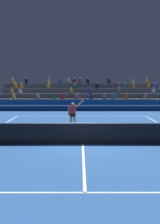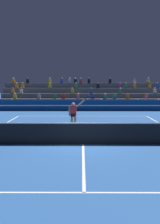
% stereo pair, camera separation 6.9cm
% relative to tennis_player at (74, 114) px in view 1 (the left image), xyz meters
% --- Properties ---
extents(ground_plane, '(120.00, 120.00, 0.00)m').
position_rel_tennis_player_xyz_m(ground_plane, '(0.55, -4.27, -0.98)').
color(ground_plane, '#285699').
extents(court_lines, '(11.10, 23.90, 0.01)m').
position_rel_tennis_player_xyz_m(court_lines, '(0.55, -4.27, -0.98)').
color(court_lines, white).
rests_on(court_lines, ground).
extents(tennis_net, '(12.00, 0.10, 1.10)m').
position_rel_tennis_player_xyz_m(tennis_net, '(0.55, -4.27, -0.44)').
color(tennis_net, black).
rests_on(tennis_net, ground).
extents(sponsor_banner_wall, '(18.00, 0.26, 1.10)m').
position_rel_tennis_player_xyz_m(sponsor_banner_wall, '(0.55, 12.32, -0.43)').
color(sponsor_banner_wall, navy).
rests_on(sponsor_banner_wall, ground).
extents(bleacher_stand, '(17.83, 4.75, 3.38)m').
position_rel_tennis_player_xyz_m(bleacher_stand, '(0.55, 16.12, 0.04)').
color(bleacher_stand, '#4C515B').
rests_on(bleacher_stand, ground).
extents(tennis_player, '(1.37, 0.37, 2.27)m').
position_rel_tennis_player_xyz_m(tennis_player, '(0.00, 0.00, 0.00)').
color(tennis_player, tan).
rests_on(tennis_player, ground).
extents(tennis_ball, '(0.07, 0.07, 0.07)m').
position_rel_tennis_player_xyz_m(tennis_ball, '(2.22, -2.98, -0.95)').
color(tennis_ball, '#C6DB33').
rests_on(tennis_ball, ground).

